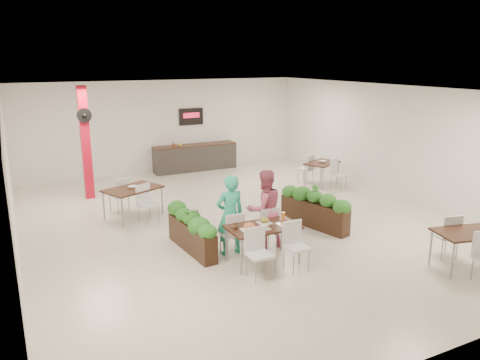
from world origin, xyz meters
name	(u,v)px	position (x,y,z in m)	size (l,w,h in m)	color
ground	(241,221)	(0.00, 0.00, 0.00)	(12.00, 12.00, 0.00)	beige
room_shell	(241,141)	(0.00, 0.00, 2.01)	(10.10, 12.10, 3.22)	white
red_column	(86,142)	(-3.00, 3.79, 1.64)	(0.40, 0.41, 3.20)	red
service_counter	(195,157)	(1.00, 5.65, 0.49)	(3.00, 0.64, 2.20)	#2A2825
main_table	(263,232)	(-0.70, -2.30, 0.64)	(1.41, 1.63, 0.92)	black
diner_man	(230,215)	(-1.09, -1.64, 0.84)	(0.61, 0.40, 1.67)	#29B48B
diner_woman	(264,209)	(-0.29, -1.64, 0.85)	(0.82, 0.64, 1.69)	#CF5C7B
planter_left	(192,228)	(-1.75, -1.16, 0.50)	(0.51, 1.87, 0.97)	black
planter_right	(314,207)	(1.38, -1.12, 0.50)	(0.80, 1.92, 1.03)	black
side_table_a	(133,192)	(-2.28, 1.58, 0.64)	(1.59, 1.66, 0.92)	black
side_table_b	(322,166)	(3.81, 1.90, 0.62)	(1.32, 1.65, 0.92)	black
side_table_c	(467,238)	(2.59, -4.31, 0.62)	(1.30, 1.67, 0.92)	black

